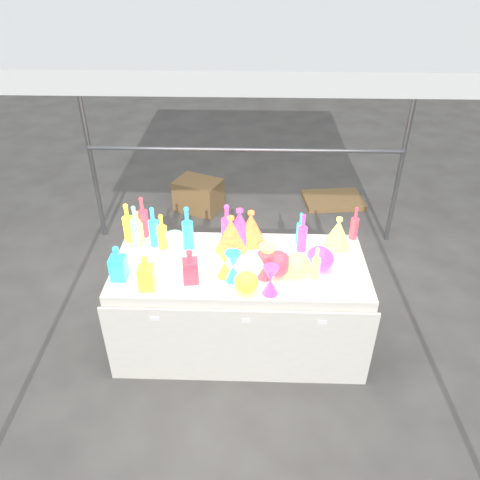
{
  "coord_description": "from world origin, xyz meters",
  "views": [
    {
      "loc": [
        0.08,
        -2.68,
        2.73
      ],
      "look_at": [
        0.0,
        0.0,
        0.95
      ],
      "focal_mm": 35.0,
      "sensor_mm": 36.0,
      "label": 1
    }
  ],
  "objects_px": {
    "cardboard_box_closed": "(198,195)",
    "hourglass_0": "(265,266)",
    "decanter_0": "(146,272)",
    "globe_0": "(246,283)",
    "bottle_0": "(128,222)",
    "lampshade_0": "(231,233)",
    "display_table": "(240,304)"
  },
  "relations": [
    {
      "from": "display_table",
      "to": "bottle_0",
      "type": "xyz_separation_m",
      "value": [
        -0.85,
        0.29,
        0.53
      ]
    },
    {
      "from": "cardboard_box_closed",
      "to": "lampshade_0",
      "type": "bearing_deg",
      "value": -52.57
    },
    {
      "from": "decanter_0",
      "to": "bottle_0",
      "type": "bearing_deg",
      "value": 110.88
    },
    {
      "from": "display_table",
      "to": "lampshade_0",
      "type": "distance_m",
      "value": 0.55
    },
    {
      "from": "hourglass_0",
      "to": "lampshade_0",
      "type": "bearing_deg",
      "value": 125.93
    },
    {
      "from": "bottle_0",
      "to": "globe_0",
      "type": "height_order",
      "value": "bottle_0"
    },
    {
      "from": "cardboard_box_closed",
      "to": "decanter_0",
      "type": "distance_m",
      "value": 2.48
    },
    {
      "from": "cardboard_box_closed",
      "to": "globe_0",
      "type": "bearing_deg",
      "value": -52.53
    },
    {
      "from": "globe_0",
      "to": "hourglass_0",
      "type": "bearing_deg",
      "value": 50.98
    },
    {
      "from": "cardboard_box_closed",
      "to": "hourglass_0",
      "type": "height_order",
      "value": "hourglass_0"
    },
    {
      "from": "bottle_0",
      "to": "lampshade_0",
      "type": "distance_m",
      "value": 0.78
    },
    {
      "from": "display_table",
      "to": "lampshade_0",
      "type": "relative_size",
      "value": 6.62
    },
    {
      "from": "decanter_0",
      "to": "hourglass_0",
      "type": "height_order",
      "value": "decanter_0"
    },
    {
      "from": "hourglass_0",
      "to": "lampshade_0",
      "type": "xyz_separation_m",
      "value": [
        -0.24,
        0.34,
        0.04
      ]
    },
    {
      "from": "bottle_0",
      "to": "decanter_0",
      "type": "distance_m",
      "value": 0.62
    },
    {
      "from": "cardboard_box_closed",
      "to": "hourglass_0",
      "type": "distance_m",
      "value": 2.45
    },
    {
      "from": "decanter_0",
      "to": "globe_0",
      "type": "height_order",
      "value": "decanter_0"
    },
    {
      "from": "decanter_0",
      "to": "hourglass_0",
      "type": "bearing_deg",
      "value": 7.46
    },
    {
      "from": "display_table",
      "to": "hourglass_0",
      "type": "xyz_separation_m",
      "value": [
        0.17,
        -0.15,
        0.48
      ]
    },
    {
      "from": "cardboard_box_closed",
      "to": "globe_0",
      "type": "distance_m",
      "value": 2.55
    },
    {
      "from": "display_table",
      "to": "hourglass_0",
      "type": "height_order",
      "value": "hourglass_0"
    },
    {
      "from": "display_table",
      "to": "globe_0",
      "type": "height_order",
      "value": "globe_0"
    },
    {
      "from": "bottle_0",
      "to": "decanter_0",
      "type": "height_order",
      "value": "bottle_0"
    },
    {
      "from": "cardboard_box_closed",
      "to": "hourglass_0",
      "type": "relative_size",
      "value": 2.49
    },
    {
      "from": "bottle_0",
      "to": "globe_0",
      "type": "xyz_separation_m",
      "value": [
        0.9,
        -0.58,
        -0.09
      ]
    },
    {
      "from": "lampshade_0",
      "to": "bottle_0",
      "type": "bearing_deg",
      "value": -167.87
    },
    {
      "from": "decanter_0",
      "to": "hourglass_0",
      "type": "relative_size",
      "value": 1.29
    },
    {
      "from": "bottle_0",
      "to": "globe_0",
      "type": "relative_size",
      "value": 1.96
    },
    {
      "from": "lampshade_0",
      "to": "globe_0",
      "type": "bearing_deg",
      "value": -56.43
    },
    {
      "from": "lampshade_0",
      "to": "decanter_0",
      "type": "bearing_deg",
      "value": -118.95
    },
    {
      "from": "decanter_0",
      "to": "hourglass_0",
      "type": "xyz_separation_m",
      "value": [
        0.77,
        0.14,
        -0.03
      ]
    },
    {
      "from": "cardboard_box_closed",
      "to": "decanter_0",
      "type": "relative_size",
      "value": 1.93
    }
  ]
}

